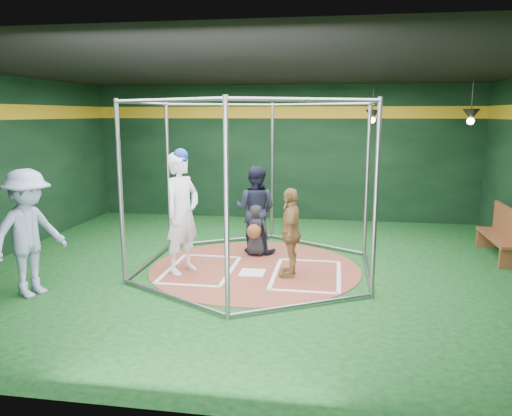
% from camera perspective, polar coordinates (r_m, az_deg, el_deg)
% --- Properties ---
extents(room_shell, '(10.10, 9.10, 3.53)m').
position_cam_1_polar(room_shell, '(8.75, -0.10, 4.10)').
color(room_shell, '#0C3812').
rests_on(room_shell, ground).
extents(clay_disc, '(3.80, 3.80, 0.01)m').
position_cam_1_polar(clay_disc, '(9.11, -0.10, -6.89)').
color(clay_disc, brown).
rests_on(clay_disc, ground).
extents(home_plate, '(0.43, 0.43, 0.01)m').
position_cam_1_polar(home_plate, '(8.83, -0.42, -7.40)').
color(home_plate, white).
rests_on(home_plate, clay_disc).
extents(batter_box_left, '(1.17, 1.77, 0.01)m').
position_cam_1_polar(batter_box_left, '(9.08, -6.33, -6.96)').
color(batter_box_left, white).
rests_on(batter_box_left, clay_disc).
extents(batter_box_right, '(1.17, 1.77, 0.01)m').
position_cam_1_polar(batter_box_right, '(8.77, 5.81, -7.57)').
color(batter_box_right, white).
rests_on(batter_box_right, clay_disc).
extents(batting_cage, '(4.05, 4.67, 3.00)m').
position_cam_1_polar(batting_cage, '(8.78, -0.11, 2.45)').
color(batting_cage, gray).
rests_on(batting_cage, ground).
extents(pendant_lamp_near, '(0.34, 0.34, 0.90)m').
position_cam_1_polar(pendant_lamp_near, '(12.20, 13.17, 10.33)').
color(pendant_lamp_near, black).
rests_on(pendant_lamp_near, room_shell).
extents(pendant_lamp_far, '(0.34, 0.34, 0.90)m').
position_cam_1_polar(pendant_lamp_far, '(10.88, 23.36, 9.74)').
color(pendant_lamp_far, black).
rests_on(pendant_lamp_far, room_shell).
extents(batter_figure, '(0.77, 0.91, 2.17)m').
position_cam_1_polar(batter_figure, '(8.74, -8.44, -0.46)').
color(batter_figure, white).
rests_on(batter_figure, clay_disc).
extents(visitor_leopard, '(0.39, 0.90, 1.53)m').
position_cam_1_polar(visitor_leopard, '(8.52, 3.98, -2.79)').
color(visitor_leopard, tan).
rests_on(visitor_leopard, clay_disc).
extents(catcher_figure, '(0.57, 0.61, 1.02)m').
position_cam_1_polar(catcher_figure, '(9.76, -0.03, -2.53)').
color(catcher_figure, black).
rests_on(catcher_figure, clay_disc).
extents(umpire, '(0.96, 0.82, 1.75)m').
position_cam_1_polar(umpire, '(9.94, -0.06, -0.17)').
color(umpire, black).
rests_on(umpire, clay_disc).
extents(bystander_blue, '(1.10, 1.43, 1.96)m').
position_cam_1_polar(bystander_blue, '(8.32, -24.55, -2.64)').
color(bystander_blue, '#8E9DBC').
rests_on(bystander_blue, ground).
extents(dugout_bench, '(0.40, 1.70, 0.99)m').
position_cam_1_polar(dugout_bench, '(10.78, 26.38, -2.49)').
color(dugout_bench, brown).
rests_on(dugout_bench, ground).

